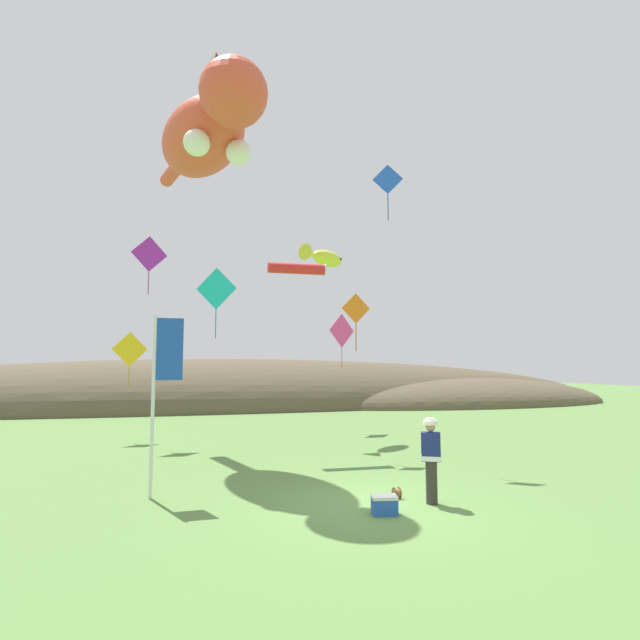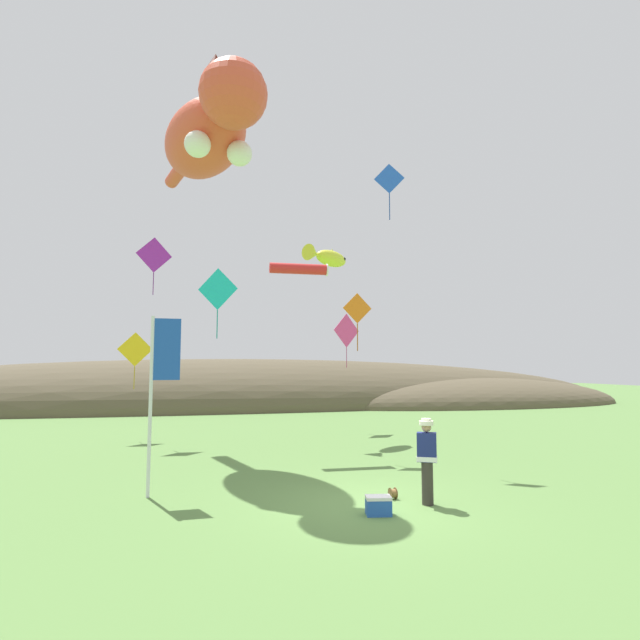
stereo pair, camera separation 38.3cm
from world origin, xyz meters
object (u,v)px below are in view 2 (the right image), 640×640
festival_attendant (427,458)px  kite_diamond_gold (135,350)px  kite_giant_cat (210,133)px  kite_diamond_orange (357,309)px  kite_diamond_teal (218,290)px  kite_tube_streamer (300,269)px  kite_diamond_pink (346,331)px  kite_spool (393,493)px  kite_diamond_violet (154,255)px  picnic_cooler (378,505)px  festival_banner_pole (159,377)px  kite_diamond_blue (389,179)px  kite_fish_windsock (327,257)px

festival_attendant → kite_diamond_gold: kite_diamond_gold is taller
kite_giant_cat → kite_diamond_gold: kite_giant_cat is taller
kite_giant_cat → kite_diamond_orange: (4.80, -0.90, -5.81)m
festival_attendant → kite_diamond_teal: (-4.03, 6.16, 4.33)m
kite_giant_cat → kite_tube_streamer: kite_giant_cat is taller
kite_diamond_gold → kite_diamond_pink: bearing=2.2°
kite_spool → kite_diamond_violet: bearing=119.1°
kite_diamond_violet → kite_diamond_orange: 8.97m
kite_spool → picnic_cooler: picnic_cooler is taller
festival_attendant → festival_banner_pole: (-5.54, 2.12, 1.68)m
festival_banner_pole → kite_diamond_pink: size_ratio=1.64×
festival_attendant → kite_diamond_orange: kite_diamond_orange is taller
festival_attendant → kite_diamond_blue: 9.76m
festival_banner_pole → kite_tube_streamer: size_ratio=1.98×
kite_spool → kite_tube_streamer: (-0.72, 6.13, 6.08)m
kite_fish_windsock → kite_diamond_violet: size_ratio=1.03×
kite_tube_streamer → kite_spool: bearing=-83.3°
kite_tube_streamer → kite_diamond_blue: kite_diamond_blue is taller
kite_giant_cat → kite_diamond_teal: kite_giant_cat is taller
picnic_cooler → kite_diamond_gold: bearing=115.6°
kite_spool → kite_diamond_blue: (1.98, 4.62, 8.96)m
picnic_cooler → kite_diamond_gold: kite_diamond_gold is taller
festival_banner_pole → kite_diamond_teal: bearing=69.6°
kite_diamond_blue → kite_diamond_violet: bearing=143.5°
festival_attendant → kite_diamond_teal: bearing=123.2°
kite_tube_streamer → kite_diamond_gold: 7.85m
picnic_cooler → kite_tube_streamer: bearing=89.9°
festival_banner_pole → picnic_cooler: bearing=-30.6°
kite_diamond_teal → picnic_cooler: bearing=-67.1°
picnic_cooler → kite_diamond_orange: 7.72m
kite_diamond_orange → kite_diamond_teal: bearing=172.7°
kite_diamond_gold → picnic_cooler: bearing=-64.4°
festival_attendant → kite_diamond_pink: 12.46m
kite_diamond_orange → kite_diamond_blue: size_ratio=0.99×
kite_giant_cat → kite_diamond_blue: bearing=-12.3°
festival_banner_pole → kite_diamond_blue: bearing=23.9°
kite_diamond_violet → kite_diamond_orange: (6.72, -5.36, -2.56)m
kite_diamond_pink → kite_diamond_gold: bearing=-177.8°
kite_spool → kite_fish_windsock: 11.92m
kite_diamond_teal → kite_diamond_violet: bearing=115.2°
kite_diamond_orange → kite_spool: bearing=-100.8°
picnic_cooler → kite_diamond_teal: kite_diamond_teal is taller
kite_diamond_teal → kite_diamond_pink: 8.33m
kite_diamond_gold → kite_diamond_orange: (7.36, -5.85, 1.21)m
festival_attendant → kite_diamond_violet: (-6.29, 10.95, 6.34)m
picnic_cooler → kite_diamond_pink: kite_diamond_pink is taller
kite_fish_windsock → kite_diamond_pink: kite_fish_windsock is taller
picnic_cooler → kite_diamond_violet: kite_diamond_violet is taller
kite_diamond_violet → kite_diamond_pink: (8.35, 0.82, -2.83)m
kite_diamond_gold → kite_diamond_blue: (8.39, -6.22, 5.55)m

